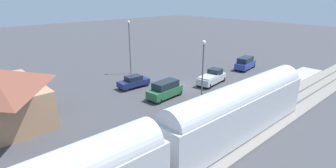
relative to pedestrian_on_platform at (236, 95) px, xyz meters
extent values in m
plane|color=#424247|center=(9.60, 0.05, -1.28)|extent=(200.00, 200.00, 0.00)
cube|color=gray|center=(-4.40, 0.05, -1.19)|extent=(4.80, 70.00, 0.18)
cube|color=#59544C|center=(-5.12, 0.05, -1.04)|extent=(0.10, 70.00, 0.12)
cube|color=#59544C|center=(-3.69, 0.05, -1.04)|extent=(0.10, 70.00, 0.12)
cube|color=#A8A399|center=(-0.40, 0.05, -1.13)|extent=(3.20, 46.00, 0.30)
cube|color=silver|center=(-4.40, 6.17, 0.87)|extent=(2.90, 18.56, 3.70)
cube|color=#19389E|center=(-2.94, 6.17, 0.57)|extent=(0.04, 17.07, 0.36)
cylinder|color=silver|center=(-4.40, 6.17, 2.62)|extent=(2.75, 17.81, 2.76)
cube|color=#4C3323|center=(13.60, 17.95, -0.23)|extent=(1.10, 0.08, 2.10)
cylinder|color=brown|center=(0.00, 0.00, -0.56)|extent=(0.22, 0.22, 0.85)
cylinder|color=#CC3F33|center=(0.00, 0.00, 0.18)|extent=(0.36, 0.36, 0.62)
sphere|color=tan|center=(0.00, 0.00, 0.61)|extent=(0.24, 0.24, 0.24)
cube|color=#236638|center=(7.32, 4.87, -0.44)|extent=(2.42, 5.06, 1.00)
cube|color=#19232D|center=(7.33, 4.72, 0.50)|extent=(2.04, 3.58, 0.88)
cylinder|color=black|center=(6.28, 6.68, -0.94)|extent=(0.22, 0.68, 0.68)
cylinder|color=black|center=(7.99, 6.84, -0.94)|extent=(0.22, 0.68, 0.68)
cylinder|color=black|center=(6.64, 2.89, -0.94)|extent=(0.22, 0.68, 0.68)
cylinder|color=black|center=(8.35, 3.06, -0.94)|extent=(0.22, 0.68, 0.68)
cube|color=silver|center=(6.80, -3.91, -0.44)|extent=(2.78, 5.64, 0.92)
cube|color=#19232D|center=(6.95, -4.92, 0.44)|extent=(1.97, 1.98, 0.84)
cylinder|color=black|center=(7.98, -5.90, -0.90)|extent=(0.22, 0.76, 0.76)
cylinder|color=black|center=(6.28, -6.16, -0.90)|extent=(0.22, 0.76, 0.76)
cylinder|color=black|center=(7.31, -1.65, -0.90)|extent=(0.22, 0.76, 0.76)
cylinder|color=black|center=(5.61, -1.92, -0.90)|extent=(0.22, 0.76, 0.76)
cube|color=silver|center=(6.65, -2.97, 0.12)|extent=(2.30, 3.22, 0.20)
cube|color=navy|center=(13.34, 5.40, -0.56)|extent=(2.03, 4.58, 0.76)
cube|color=#19232D|center=(13.34, 5.40, 0.14)|extent=(1.71, 2.23, 0.64)
cylinder|color=black|center=(14.07, 3.67, -0.94)|extent=(0.22, 0.68, 0.68)
cylinder|color=black|center=(12.47, 3.74, -0.94)|extent=(0.22, 0.68, 0.68)
cylinder|color=black|center=(14.22, 7.06, -0.94)|extent=(0.22, 0.68, 0.68)
cylinder|color=black|center=(12.62, 7.13, -0.94)|extent=(0.22, 0.68, 0.68)
cube|color=#283D9E|center=(7.96, -14.83, -0.44)|extent=(2.75, 5.16, 1.00)
cube|color=#19232D|center=(7.93, -14.68, 0.50)|extent=(2.28, 3.67, 0.88)
cylinder|color=black|center=(9.12, -16.56, -0.94)|extent=(0.22, 0.68, 0.68)
cylinder|color=black|center=(7.43, -16.84, -0.94)|extent=(0.22, 0.68, 0.68)
cylinder|color=black|center=(8.49, -12.81, -0.94)|extent=(0.22, 0.68, 0.68)
cylinder|color=black|center=(6.79, -13.10, -0.94)|extent=(0.22, 0.68, 0.68)
cylinder|color=#515156|center=(2.40, 3.49, 2.45)|extent=(0.16, 0.16, 7.46)
sphere|color=#EAE5C6|center=(2.40, 3.49, 6.36)|extent=(0.44, 0.44, 0.44)
cylinder|color=#515156|center=(19.34, 1.68, 2.87)|extent=(0.16, 0.16, 8.30)
sphere|color=#EAE5C6|center=(19.34, 1.68, 7.20)|extent=(0.44, 0.44, 0.44)
camera|label=1|loc=(-16.24, 25.99, 11.30)|focal=28.37mm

